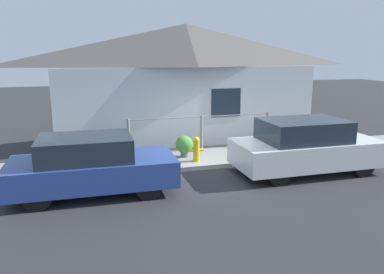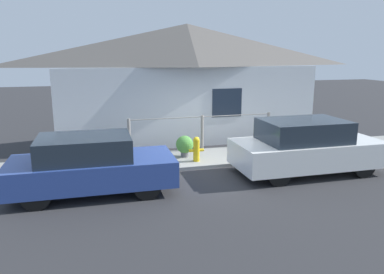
% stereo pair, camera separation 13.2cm
% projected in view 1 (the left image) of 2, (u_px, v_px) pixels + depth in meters
% --- Properties ---
extents(ground_plane, '(60.00, 60.00, 0.00)m').
position_uv_depth(ground_plane, '(220.00, 168.00, 10.88)').
color(ground_plane, '#2D2D30').
extents(sidewalk, '(24.00, 1.92, 0.10)m').
position_uv_depth(sidewalk, '(209.00, 157.00, 11.76)').
color(sidewalk, gray).
rests_on(sidewalk, ground_plane).
extents(house, '(9.74, 2.23, 4.28)m').
position_uv_depth(house, '(187.00, 50.00, 13.51)').
color(house, silver).
rests_on(house, ground_plane).
extents(fence, '(4.90, 0.10, 1.16)m').
position_uv_depth(fence, '(202.00, 131.00, 12.37)').
color(fence, gray).
rests_on(fence, sidewalk).
extents(car_left, '(3.85, 1.75, 1.39)m').
position_uv_depth(car_left, '(91.00, 165.00, 8.76)').
color(car_left, '#2D4793').
rests_on(car_left, ground_plane).
extents(car_right, '(4.06, 1.79, 1.50)m').
position_uv_depth(car_right, '(306.00, 147.00, 10.31)').
color(car_right, white).
rests_on(car_right, ground_plane).
extents(fire_hydrant, '(0.45, 0.20, 0.74)m').
position_uv_depth(fire_hydrant, '(196.00, 148.00, 11.11)').
color(fire_hydrant, yellow).
rests_on(fire_hydrant, sidewalk).
extents(potted_plant_near_hydrant, '(0.55, 0.55, 0.67)m').
position_uv_depth(potted_plant_near_hydrant, '(184.00, 145.00, 11.57)').
color(potted_plant_near_hydrant, slate).
rests_on(potted_plant_near_hydrant, sidewalk).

